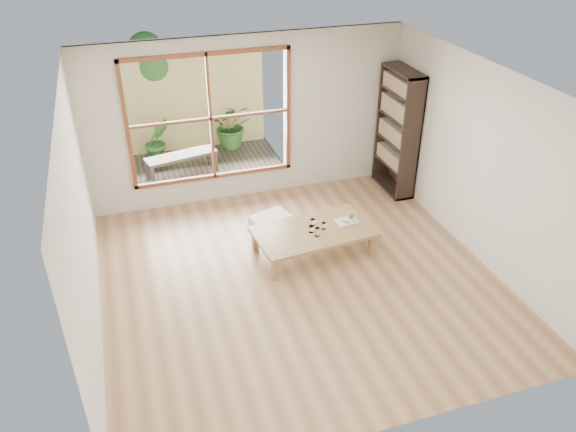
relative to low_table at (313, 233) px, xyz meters
name	(u,v)px	position (x,y,z in m)	size (l,w,h in m)	color
ground	(299,278)	(-0.39, -0.52, -0.31)	(5.00, 5.00, 0.00)	tan
low_table	(313,233)	(0.00, 0.00, 0.00)	(1.69, 1.06, 0.35)	#A68550
floor_cushion	(274,221)	(-0.31, 0.88, -0.27)	(0.58, 0.58, 0.08)	silver
bookshelf	(398,132)	(1.93, 1.38, 0.71)	(0.32, 0.91, 2.03)	#2E2019
glass_tall	(317,232)	(0.00, -0.15, 0.10)	(0.07, 0.07, 0.12)	silver
glass_mid	(324,226)	(0.15, -0.01, 0.09)	(0.07, 0.07, 0.09)	silver
glass_short	(312,222)	(0.03, 0.13, 0.09)	(0.07, 0.07, 0.09)	silver
glass_small	(311,229)	(-0.05, -0.04, 0.09)	(0.07, 0.07, 0.09)	silver
food_tray	(348,220)	(0.54, 0.06, 0.06)	(0.31, 0.23, 0.09)	white
deck	(204,170)	(-0.99, 3.04, -0.31)	(2.80, 2.00, 0.05)	#3D362D
garden_bench	(181,158)	(-1.38, 2.90, 0.05)	(1.28, 0.62, 0.39)	#2E2019
bamboo_fence	(190,104)	(-0.99, 4.04, 0.59)	(2.80, 0.06, 1.80)	#D7C16E
shrub_right	(232,125)	(-0.26, 3.83, 0.16)	(0.80, 0.70, 0.89)	#306826
shrub_left	(157,141)	(-1.71, 3.51, 0.15)	(0.48, 0.39, 0.87)	#306826
garden_tree	(147,64)	(-1.67, 4.34, 1.32)	(1.04, 0.85, 2.22)	#4C3D2D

